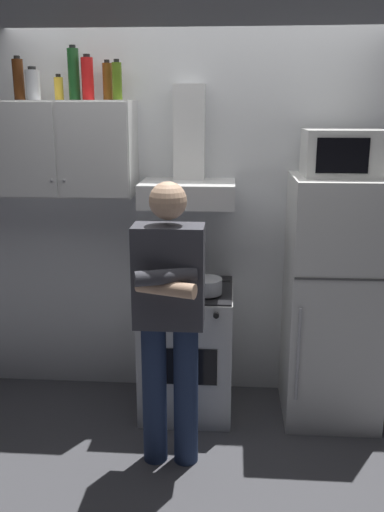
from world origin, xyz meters
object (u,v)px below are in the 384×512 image
object	(u,v)px
bottle_soda_red	(88,78)
bottle_wine_green	(74,74)
upper_cabinet	(65,149)
refrigerator	(334,301)
person_standing	(169,317)
bottle_spice_jar	(59,88)
bottle_rum_dark	(18,79)
bottle_canister_steel	(33,85)
microwave	(344,153)
bottle_olive_oil	(117,81)
stove_oven	(187,349)
cooking_pot	(206,286)
range_hood	(188,173)
bottle_beer_brown	(108,81)

from	to	relation	value
bottle_soda_red	bottle_wine_green	distance (m)	0.10
upper_cabinet	refrigerator	world-z (taller)	upper_cabinet
person_standing	bottle_wine_green	distance (m)	1.66
upper_cabinet	bottle_spice_jar	xyz separation A→B (m)	(-0.02, 0.03, 0.37)
bottle_rum_dark	bottle_canister_steel	distance (m)	0.12
refrigerator	upper_cabinet	bearing A→B (deg)	175.93
microwave	bottle_olive_oil	distance (m)	1.45
stove_oven	bottle_spice_jar	xyz separation A→B (m)	(-0.82, 0.16, 1.69)
upper_cabinet	microwave	distance (m)	1.75
refrigerator	cooking_pot	world-z (taller)	refrigerator
range_hood	bottle_olive_oil	xyz separation A→B (m)	(-0.44, -0.02, 0.57)
bottle_beer_brown	bottle_wine_green	distance (m)	0.21
bottle_canister_steel	stove_oven	bearing A→B (deg)	-5.69
bottle_soda_red	person_standing	bearing A→B (deg)	-51.85
bottle_canister_steel	range_hood	bearing A→B (deg)	1.78
bottle_rum_dark	person_standing	bearing A→B (deg)	-35.99
stove_oven	bottle_spice_jar	world-z (taller)	bottle_spice_jar
bottle_spice_jar	bottle_wine_green	xyz separation A→B (m)	(0.10, -0.00, 0.09)
upper_cabinet	microwave	bearing A→B (deg)	-3.48
stove_oven	bottle_olive_oil	bearing A→B (deg)	166.46
bottle_canister_steel	cooking_pot	bearing A→B (deg)	-11.10
cooking_pot	bottle_canister_steel	xyz separation A→B (m)	(-1.10, 0.22, 1.22)
bottle_beer_brown	cooking_pot	bearing A→B (deg)	-24.20
range_hood	bottle_wine_green	size ratio (longest dim) A/B	2.27
bottle_spice_jar	bottle_wine_green	bearing A→B (deg)	-2.10
bottle_beer_brown	range_hood	bearing A→B (deg)	-4.83
bottle_canister_steel	bottle_beer_brown	distance (m)	0.46
bottle_rum_dark	bottle_beer_brown	world-z (taller)	bottle_rum_dark
bottle_rum_dark	bottle_spice_jar	xyz separation A→B (m)	(0.25, 0.02, -0.05)
upper_cabinet	bottle_wine_green	size ratio (longest dim) A/B	2.73
cooking_pot	bottle_olive_oil	size ratio (longest dim) A/B	1.25
person_standing	refrigerator	bearing A→B (deg)	31.23
person_standing	upper_cabinet	bearing A→B (deg)	135.74
bottle_beer_brown	bottle_olive_oil	xyz separation A→B (m)	(0.07, -0.06, -0.00)
refrigerator	bottle_spice_jar	bearing A→B (deg)	174.90
range_hood	bottle_olive_oil	distance (m)	0.72
range_hood	cooking_pot	distance (m)	0.73
stove_oven	bottle_spice_jar	distance (m)	1.89
microwave	bottle_spice_jar	size ratio (longest dim) A/B	3.01
stove_oven	bottle_wine_green	xyz separation A→B (m)	(-0.72, 0.16, 1.78)
upper_cabinet	bottle_canister_steel	bearing A→B (deg)	-170.30
bottle_olive_oil	microwave	bearing A→B (deg)	-3.57
upper_cabinet	person_standing	bearing A→B (deg)	-44.26
upper_cabinet	cooking_pot	distance (m)	1.27
refrigerator	bottle_wine_green	world-z (taller)	bottle_wine_green
bottle_spice_jar	bottle_rum_dark	bearing A→B (deg)	-175.16
bottle_rum_dark	bottle_beer_brown	size ratio (longest dim) A/B	1.10
bottle_spice_jar	cooking_pot	bearing A→B (deg)	-16.25
microwave	bottle_soda_red	world-z (taller)	bottle_soda_red
bottle_wine_green	bottle_soda_red	bearing A→B (deg)	-13.63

